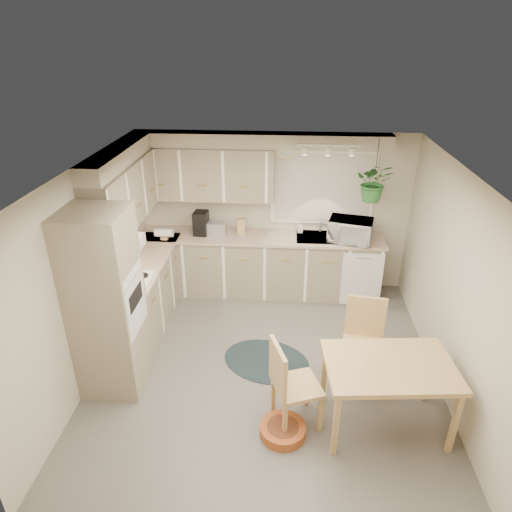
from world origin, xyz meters
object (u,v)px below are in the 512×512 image
Objects in this scene: braided_rug at (266,361)px; dining_table at (385,395)px; chair_left at (297,384)px; pet_bed at (283,430)px; microwave at (350,228)px; chair_back at (363,345)px.

dining_table is at bearing -36.46° from braided_rug.
chair_left is 2.12× the size of pet_bed.
dining_table is 1.26× the size of chair_left.
dining_table reaches higher than pet_bed.
pet_bed is 0.77× the size of microwave.
chair_left reaches higher than braided_rug.
chair_left is at bearing 51.06° from chair_back.
chair_back is 0.92× the size of braided_rug.
braided_rug is at bearing -111.03° from microwave.
chair_back is at bearing -76.73° from microwave.
dining_table is 1.57m from braided_rug.
microwave is (-0.13, 2.50, 0.76)m from dining_table.
chair_back is at bearing 45.09° from pet_bed.
chair_back is at bearing 101.98° from dining_table.
pet_bed is (-0.87, -0.87, -0.44)m from chair_back.
microwave reaches higher than chair_left.
dining_table is 2.06× the size of microwave.
chair_back is 1.22m from braided_rug.
chair_back is at bearing 112.63° from chair_left.
microwave reaches higher than braided_rug.
pet_bed is at bearing -53.82° from chair_left.
braided_rug is at bearing 143.54° from dining_table.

